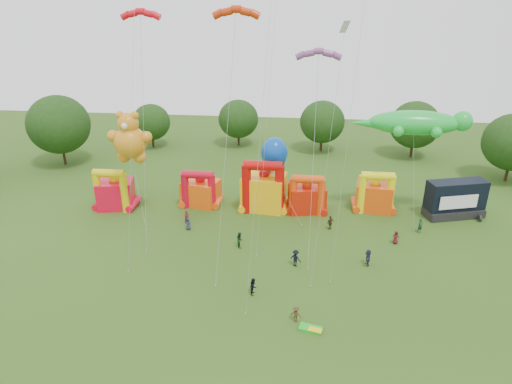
# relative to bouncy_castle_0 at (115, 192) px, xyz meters

# --- Properties ---
(ground) EXTENTS (160.00, 160.00, 0.00)m
(ground) POSITION_rel_bouncy_castle_0_xyz_m (20.99, -26.31, -2.31)
(ground) COLOR #2B4814
(ground) RESTS_ON ground
(tree_ring) EXTENTS (121.60, 123.68, 12.07)m
(tree_ring) POSITION_rel_bouncy_castle_0_xyz_m (19.84, -25.70, 3.95)
(tree_ring) COLOR #352314
(tree_ring) RESTS_ON ground
(bouncy_castle_0) EXTENTS (5.45, 4.73, 6.05)m
(bouncy_castle_0) POSITION_rel_bouncy_castle_0_xyz_m (0.00, 0.00, 0.00)
(bouncy_castle_0) COLOR red
(bouncy_castle_0) RESTS_ON ground
(bouncy_castle_1) EXTENTS (5.54, 4.86, 5.48)m
(bouncy_castle_1) POSITION_rel_bouncy_castle_0_xyz_m (11.49, 2.21, -0.22)
(bouncy_castle_1) COLOR #F4520D
(bouncy_castle_1) RESTS_ON ground
(bouncy_castle_2) EXTENTS (6.17, 5.18, 7.44)m
(bouncy_castle_2) POSITION_rel_bouncy_castle_0_xyz_m (20.40, 1.81, 0.50)
(bouncy_castle_2) COLOR #FFB00D
(bouncy_castle_2) RESTS_ON ground
(bouncy_castle_3) EXTENTS (5.36, 4.60, 5.66)m
(bouncy_castle_3) POSITION_rel_bouncy_castle_0_xyz_m (26.29, 1.68, -0.15)
(bouncy_castle_3) COLOR red
(bouncy_castle_3) RESTS_ON ground
(bouncy_castle_4) EXTENTS (5.32, 4.50, 5.95)m
(bouncy_castle_4) POSITION_rel_bouncy_castle_0_xyz_m (35.44, 3.10, -0.04)
(bouncy_castle_4) COLOR #E8480C
(bouncy_castle_4) RESTS_ON ground
(stage_trailer) EXTENTS (8.21, 4.95, 5.00)m
(stage_trailer) POSITION_rel_bouncy_castle_0_xyz_m (45.81, 2.27, 0.10)
(stage_trailer) COLOR black
(stage_trailer) RESTS_ON ground
(teddy_bear_kite) EXTENTS (5.80, 6.32, 14.25)m
(teddy_bear_kite) POSITION_rel_bouncy_castle_0_xyz_m (4.40, -2.98, 5.12)
(teddy_bear_kite) COLOR orange
(teddy_bear_kite) RESTS_ON ground
(gecko_kite) EXTENTS (14.93, 7.47, 14.32)m
(gecko_kite) POSITION_rel_bouncy_castle_0_xyz_m (39.25, 1.49, 8.84)
(gecko_kite) COLOR green
(gecko_kite) RESTS_ON ground
(octopus_kite) EXTENTS (6.01, 8.38, 9.81)m
(octopus_kite) POSITION_rel_bouncy_castle_0_xyz_m (23.04, 1.45, 1.63)
(octopus_kite) COLOR #0B44A9
(octopus_kite) RESTS_ON ground
(parafoil_kites) EXTENTS (23.41, 13.04, 27.02)m
(parafoil_kites) POSITION_rel_bouncy_castle_0_xyz_m (17.30, -11.74, 10.79)
(parafoil_kites) COLOR red
(parafoil_kites) RESTS_ON ground
(diamond_kites) EXTENTS (23.96, 16.89, 36.48)m
(diamond_kites) POSITION_rel_bouncy_castle_0_xyz_m (21.86, -12.70, 13.68)
(diamond_kites) COLOR red
(diamond_kites) RESTS_ON ground
(folded_kite_bundle) EXTENTS (2.18, 1.46, 0.31)m
(folded_kite_bundle) POSITION_rel_bouncy_castle_0_xyz_m (26.85, -22.71, -2.17)
(folded_kite_bundle) COLOR green
(folded_kite_bundle) RESTS_ON ground
(spectator_0) EXTENTS (0.85, 0.63, 1.60)m
(spectator_0) POSITION_rel_bouncy_castle_0_xyz_m (11.52, -5.38, -1.51)
(spectator_0) COLOR #282843
(spectator_0) RESTS_ON ground
(spectator_1) EXTENTS (0.73, 0.69, 1.69)m
(spectator_1) POSITION_rel_bouncy_castle_0_xyz_m (10.91, -3.56, -1.47)
(spectator_1) COLOR #5B1A1A
(spectator_1) RESTS_ON ground
(spectator_2) EXTENTS (1.02, 1.13, 1.91)m
(spectator_2) POSITION_rel_bouncy_castle_0_xyz_m (18.60, -8.96, -1.35)
(spectator_2) COLOR #173B1D
(spectator_2) RESTS_ON ground
(spectator_3) EXTENTS (1.46, 1.26, 1.97)m
(spectator_3) POSITION_rel_bouncy_castle_0_xyz_m (25.19, -12.40, -1.33)
(spectator_3) COLOR black
(spectator_3) RESTS_ON ground
(spectator_4) EXTENTS (1.14, 1.03, 1.86)m
(spectator_4) POSITION_rel_bouncy_castle_0_xyz_m (29.30, -3.37, -1.38)
(spectator_4) COLOR #3E2D19
(spectator_4) RESTS_ON ground
(spectator_5) EXTENTS (0.69, 1.82, 1.92)m
(spectator_5) POSITION_rel_bouncy_castle_0_xyz_m (33.02, -11.39, -1.35)
(spectator_5) COLOR #272741
(spectator_5) RESTS_ON ground
(spectator_6) EXTENTS (0.89, 0.66, 1.66)m
(spectator_6) POSITION_rel_bouncy_castle_0_xyz_m (36.87, -6.23, -1.48)
(spectator_6) COLOR #4D161A
(spectator_6) RESTS_ON ground
(spectator_7) EXTENTS (0.84, 0.74, 1.93)m
(spectator_7) POSITION_rel_bouncy_castle_0_xyz_m (40.34, -3.10, -1.34)
(spectator_7) COLOR #183D24
(spectator_7) RESTS_ON ground
(spectator_8) EXTENTS (0.76, 0.93, 1.76)m
(spectator_8) POSITION_rel_bouncy_castle_0_xyz_m (21.22, -17.91, -1.43)
(spectator_8) COLOR black
(spectator_8) RESTS_ON ground
(spectator_9) EXTENTS (1.14, 0.85, 1.58)m
(spectator_9) POSITION_rel_bouncy_castle_0_xyz_m (25.48, -21.67, -1.52)
(spectator_9) COLOR #3C3018
(spectator_9) RESTS_ON ground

